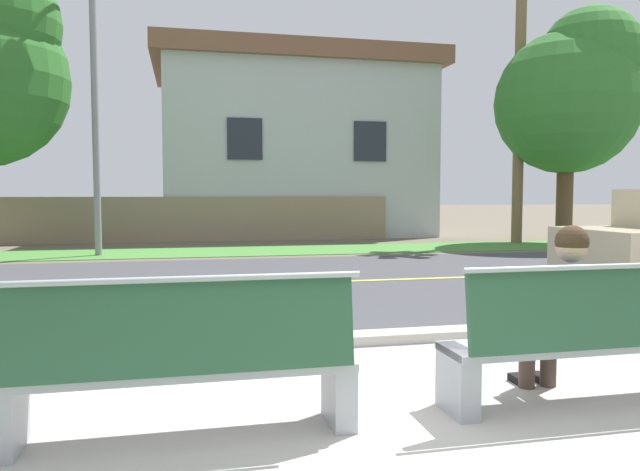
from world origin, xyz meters
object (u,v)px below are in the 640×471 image
Objects in this scene: bench_left at (182,365)px; seated_person_blue at (562,306)px; bench_right at (593,341)px; shade_tree_left at (573,92)px; streetlamp at (95,76)px.

seated_person_blue is (2.61, 0.17, 0.21)m from bench_left.
bench_right is at bearing 0.00° from bench_left.
bench_left is 2.62m from seated_person_blue.
shade_tree_left is (8.44, 12.25, 4.00)m from bench_right.
bench_left is 0.30× the size of shade_tree_left.
shade_tree_left is at bearing 47.64° from bench_left.
bench_right is at bearing -124.57° from shade_tree_left.
bench_left is 1.00× the size of bench_right.
streetlamp is at bearing 99.57° from bench_left.
seated_person_blue reaches higher than bench_left.
streetlamp is 13.17m from shade_tree_left.
seated_person_blue is 13.04m from streetlamp.
bench_right is (2.73, 0.00, 0.00)m from bench_left.
bench_right is 15.40m from shade_tree_left.
seated_person_blue is 0.17× the size of streetlamp.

